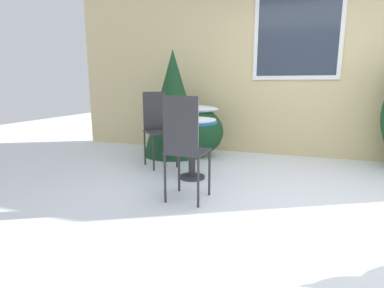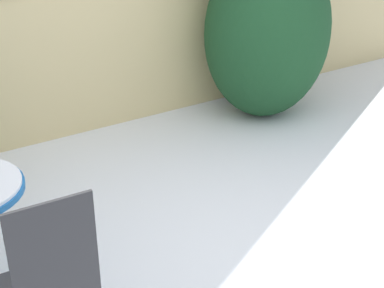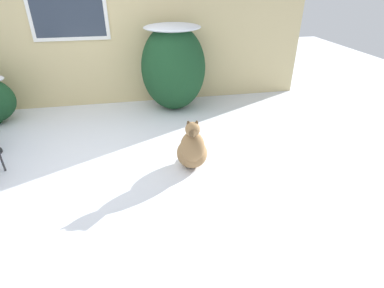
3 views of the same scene
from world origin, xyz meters
name	(u,v)px [view 3 (image 3 of 3)]	position (x,y,z in m)	size (l,w,h in m)	color
ground_plane	(85,165)	(0.00, 0.00, 0.00)	(16.00, 16.00, 0.00)	white
house_wall	(84,22)	(-0.01, 2.20, 1.47)	(8.00, 0.10, 2.90)	#D1BC84
shrub_middle	(173,66)	(1.43, 1.70, 0.78)	(1.12, 0.96, 1.49)	#194223
dog	(192,150)	(1.37, -0.32, 0.26)	(0.45, 0.62, 0.71)	#937047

